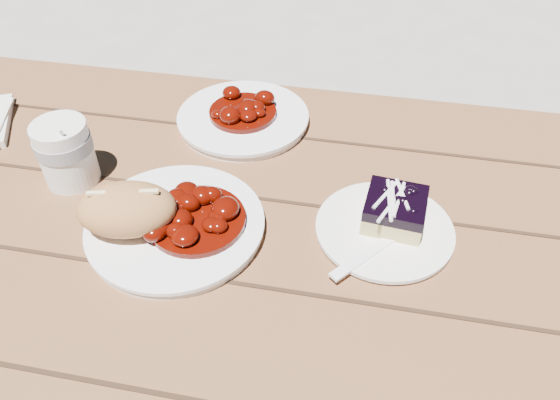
% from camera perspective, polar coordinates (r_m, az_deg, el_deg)
% --- Properties ---
extents(picnic_table, '(2.00, 1.55, 0.75)m').
position_cam_1_polar(picnic_table, '(0.88, -3.71, -11.07)').
color(picnic_table, brown).
rests_on(picnic_table, ground).
extents(main_plate, '(0.24, 0.24, 0.02)m').
position_cam_1_polar(main_plate, '(0.77, -10.82, -2.73)').
color(main_plate, white).
rests_on(main_plate, picnic_table).
extents(goulash_stew, '(0.13, 0.13, 0.04)m').
position_cam_1_polar(goulash_stew, '(0.74, -8.81, -1.23)').
color(goulash_stew, '#4C0902').
rests_on(goulash_stew, main_plate).
extents(bread_roll, '(0.15, 0.12, 0.07)m').
position_cam_1_polar(bread_roll, '(0.75, -15.70, -0.94)').
color(bread_roll, '#AD7542').
rests_on(bread_roll, main_plate).
extents(dessert_plate, '(0.18, 0.18, 0.01)m').
position_cam_1_polar(dessert_plate, '(0.77, 10.84, -3.13)').
color(dessert_plate, white).
rests_on(dessert_plate, picnic_table).
extents(blueberry_cake, '(0.09, 0.09, 0.05)m').
position_cam_1_polar(blueberry_cake, '(0.76, 11.91, -0.98)').
color(blueberry_cake, tan).
rests_on(blueberry_cake, dessert_plate).
extents(fork_dessert, '(0.12, 0.14, 0.00)m').
position_cam_1_polar(fork_dessert, '(0.72, 9.11, -5.60)').
color(fork_dessert, white).
rests_on(fork_dessert, dessert_plate).
extents(coffee_cup, '(0.08, 0.08, 0.10)m').
position_cam_1_polar(coffee_cup, '(0.87, -21.44, 4.59)').
color(coffee_cup, white).
rests_on(coffee_cup, picnic_table).
extents(second_plate, '(0.22, 0.22, 0.02)m').
position_cam_1_polar(second_plate, '(0.96, -3.87, 8.44)').
color(second_plate, white).
rests_on(second_plate, picnic_table).
extents(second_stew, '(0.12, 0.12, 0.04)m').
position_cam_1_polar(second_stew, '(0.94, -3.95, 9.90)').
color(second_stew, '#4C0902').
rests_on(second_stew, second_plate).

